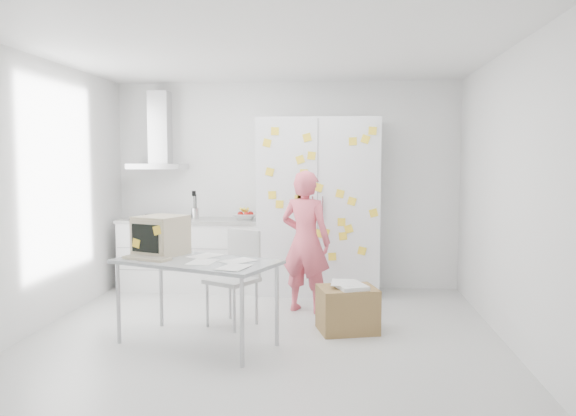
# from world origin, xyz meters

# --- Properties ---
(floor) EXTENTS (4.50, 4.00, 0.02)m
(floor) POSITION_xyz_m (0.00, 0.00, -0.01)
(floor) COLOR silver
(floor) RESTS_ON ground
(walls) EXTENTS (4.52, 4.01, 2.70)m
(walls) POSITION_xyz_m (0.00, 0.72, 1.35)
(walls) COLOR white
(walls) RESTS_ON ground
(ceiling) EXTENTS (4.50, 4.00, 0.02)m
(ceiling) POSITION_xyz_m (0.00, 0.00, 2.70)
(ceiling) COLOR white
(ceiling) RESTS_ON walls
(counter_run) EXTENTS (1.84, 0.63, 1.28)m
(counter_run) POSITION_xyz_m (-1.20, 1.70, 0.47)
(counter_run) COLOR white
(counter_run) RESTS_ON ground
(range_hood) EXTENTS (0.70, 0.48, 1.01)m
(range_hood) POSITION_xyz_m (-1.65, 1.84, 1.96)
(range_hood) COLOR silver
(range_hood) RESTS_ON walls
(tall_cabinet) EXTENTS (1.50, 0.68, 2.20)m
(tall_cabinet) POSITION_xyz_m (0.45, 1.67, 1.10)
(tall_cabinet) COLOR silver
(tall_cabinet) RESTS_ON ground
(person) EXTENTS (0.67, 0.55, 1.57)m
(person) POSITION_xyz_m (0.34, 0.75, 0.79)
(person) COLOR #E4586A
(person) RESTS_ON ground
(desk) EXTENTS (1.62, 1.21, 1.16)m
(desk) POSITION_xyz_m (-0.83, -0.32, 0.88)
(desk) COLOR #92979C
(desk) RESTS_ON ground
(chair) EXTENTS (0.59, 0.59, 0.96)m
(chair) POSITION_xyz_m (-0.33, 0.21, 0.55)
(chair) COLOR #ABABA9
(chair) RESTS_ON ground
(cardboard_box) EXTENTS (0.65, 0.57, 0.48)m
(cardboard_box) POSITION_xyz_m (0.80, 0.06, 0.23)
(cardboard_box) COLOR olive
(cardboard_box) RESTS_ON ground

